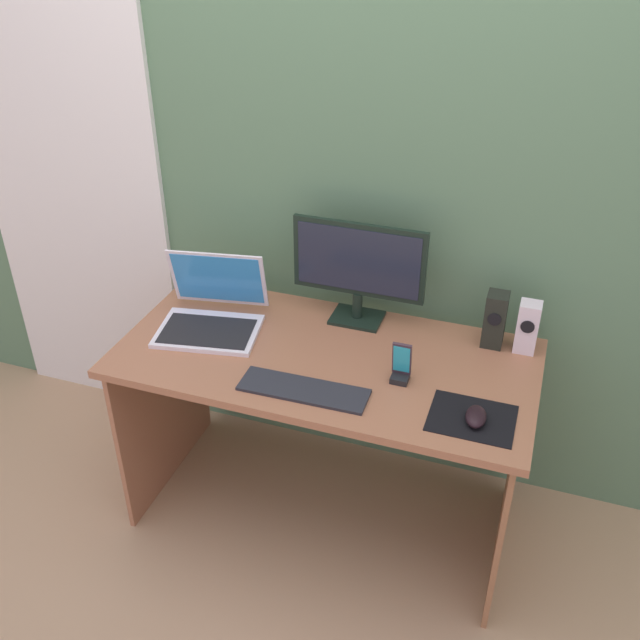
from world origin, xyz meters
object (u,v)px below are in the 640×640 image
speaker_near_monitor (495,320)px  mouse (476,417)px  monitor (358,268)px  speaker_right (527,327)px  keyboard_external (303,390)px  phone_in_dock (401,368)px  laptop (212,313)px

speaker_near_monitor → mouse: bearing=-88.6°
monitor → speaker_right: size_ratio=2.60×
monitor → keyboard_external: (-0.04, -0.46, -0.20)m
mouse → phone_in_dock: bearing=149.3°
mouse → keyboard_external: bearing=178.6°
laptop → keyboard_external: laptop is taller
speaker_right → laptop: laptop is taller
speaker_right → mouse: (-0.10, -0.43, -0.07)m
laptop → keyboard_external: size_ratio=0.98×
speaker_near_monitor → laptop: size_ratio=0.49×
keyboard_external → phone_in_dock: size_ratio=2.89×
monitor → phone_in_dock: size_ratio=3.35×
laptop → mouse: laptop is taller
keyboard_external → speaker_near_monitor: bearing=40.3°
monitor → keyboard_external: monitor is taller
speaker_near_monitor → laptop: 0.97m
phone_in_dock → keyboard_external: bearing=-150.4°
monitor → phone_in_dock: 0.41m
laptop → mouse: (0.96, -0.22, -0.03)m
speaker_right → speaker_near_monitor: (-0.11, 0.00, 0.01)m
mouse → laptop: bearing=162.6°
monitor → laptop: monitor is taller
laptop → speaker_near_monitor: bearing=12.1°
laptop → phone_in_dock: size_ratio=2.84×
monitor → speaker_right: bearing=-0.2°
monitor → laptop: 0.54m
laptop → mouse: size_ratio=3.96×
mouse → phone_in_dock: size_ratio=0.72×
mouse → phone_in_dock: phone_in_dock is taller
keyboard_external → speaker_right: bearing=35.1°
monitor → speaker_right: monitor is taller
laptop → keyboard_external: bearing=-30.0°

